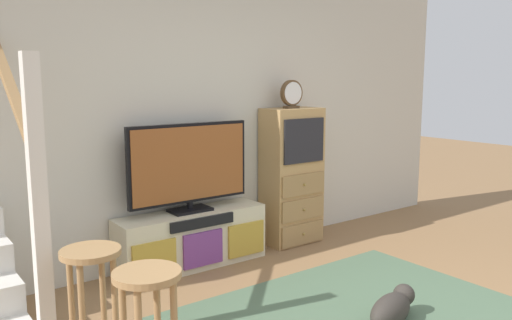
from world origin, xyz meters
TOP-DOWN VIEW (x-y plane):
  - back_wall at (0.00, 2.46)m, footprint 6.40×0.12m
  - media_console at (-0.30, 2.19)m, footprint 1.36×0.38m
  - television at (-0.30, 2.22)m, footprint 1.14×0.22m
  - side_cabinet at (0.86, 2.20)m, footprint 0.58×0.38m
  - desk_clock at (0.83, 2.19)m, footprint 0.25×0.08m
  - bar_stool_near at (-1.47, 0.58)m, footprint 0.34×0.34m
  - bar_stool_far at (-1.56, 1.13)m, footprint 0.34×0.34m
  - dog at (0.22, 0.42)m, footprint 0.53×0.30m

SIDE VIEW (x-z plane):
  - dog at x=0.22m, z-range 0.00..0.23m
  - media_console at x=-0.30m, z-range 0.00..0.50m
  - bar_stool_far at x=-1.56m, z-range 0.17..0.87m
  - bar_stool_near at x=-1.47m, z-range 0.17..0.90m
  - side_cabinet at x=0.86m, z-range 0.00..1.35m
  - television at x=-0.30m, z-range 0.52..1.29m
  - back_wall at x=0.00m, z-range 0.00..2.70m
  - desk_clock at x=0.83m, z-range 1.36..1.63m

